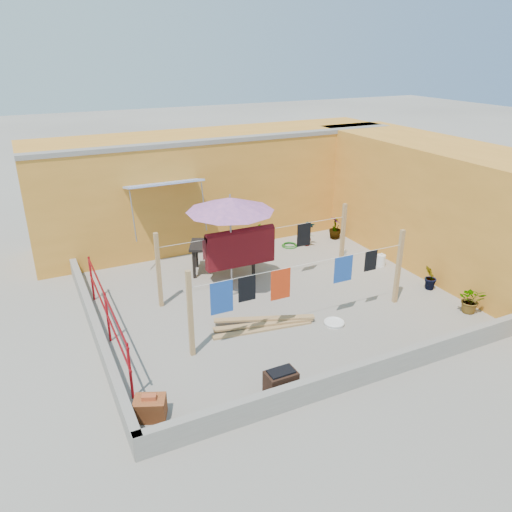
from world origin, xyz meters
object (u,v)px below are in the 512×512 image
(brick_stack, at_px, (150,408))
(brazier, at_px, (281,383))
(green_hose, at_px, (290,245))
(water_jug_b, at_px, (343,256))
(plant_back_a, at_px, (250,237))
(patio_umbrella, at_px, (230,205))
(outdoor_table, at_px, (224,246))
(white_basin, at_px, (334,323))
(water_jug_a, at_px, (381,260))

(brick_stack, relative_size, brazier, 1.12)
(green_hose, bearing_deg, water_jug_b, -63.44)
(plant_back_a, bearing_deg, brick_stack, -127.61)
(brick_stack, bearing_deg, patio_umbrella, 50.25)
(outdoor_table, xyz_separation_m, plant_back_a, (1.30, 1.18, -0.37))
(green_hose, bearing_deg, outdoor_table, -160.60)
(plant_back_a, bearing_deg, brazier, -110.54)
(white_basin, bearing_deg, brick_stack, -165.04)
(brick_stack, bearing_deg, white_basin, 14.96)
(water_jug_a, distance_m, plant_back_a, 3.81)
(brazier, height_order, water_jug_b, brazier)
(white_basin, height_order, water_jug_b, water_jug_b)
(green_hose, xyz_separation_m, plant_back_a, (-1.18, 0.31, 0.34))
(brazier, bearing_deg, water_jug_b, 45.19)
(water_jug_b, distance_m, plant_back_a, 2.76)
(patio_umbrella, xyz_separation_m, water_jug_a, (4.29, -0.34, -2.05))
(outdoor_table, relative_size, white_basin, 4.34)
(outdoor_table, relative_size, brick_stack, 3.23)
(green_hose, bearing_deg, brazier, -120.63)
(water_jug_b, bearing_deg, patio_umbrella, -173.44)
(patio_umbrella, height_order, white_basin, patio_umbrella)
(outdoor_table, xyz_separation_m, water_jug_a, (4.01, -1.48, -0.58))
(brick_stack, bearing_deg, water_jug_b, 31.35)
(outdoor_table, bearing_deg, patio_umbrella, -103.62)
(outdoor_table, relative_size, water_jug_b, 5.70)
(brazier, height_order, white_basin, brazier)
(brazier, distance_m, green_hose, 6.93)
(brazier, bearing_deg, plant_back_a, 69.46)
(patio_umbrella, distance_m, plant_back_a, 3.35)
(brazier, xyz_separation_m, green_hose, (3.53, 5.96, -0.20))
(patio_umbrella, bearing_deg, brick_stack, -129.75)
(brick_stack, distance_m, brazier, 2.22)
(patio_umbrella, distance_m, green_hose, 4.05)
(brick_stack, bearing_deg, water_jug_a, 23.93)
(patio_umbrella, distance_m, outdoor_table, 1.88)
(water_jug_a, relative_size, plant_back_a, 0.50)
(white_basin, distance_m, water_jug_a, 3.57)
(water_jug_b, bearing_deg, brazier, -134.81)
(brazier, xyz_separation_m, water_jug_a, (5.06, 3.61, -0.07))
(patio_umbrella, height_order, plant_back_a, patio_umbrella)
(patio_umbrella, height_order, brick_stack, patio_umbrella)
(patio_umbrella, relative_size, plant_back_a, 3.30)
(brazier, xyz_separation_m, water_jug_b, (4.33, 4.36, -0.08))
(patio_umbrella, xyz_separation_m, white_basin, (1.37, -2.40, -2.17))
(brick_stack, xyz_separation_m, brazier, (2.18, -0.39, 0.05))
(outdoor_table, xyz_separation_m, water_jug_b, (3.28, -0.73, -0.59))
(plant_back_a, bearing_deg, patio_umbrella, -124.09)
(green_hose, relative_size, plant_back_a, 0.64)
(brick_stack, distance_m, plant_back_a, 7.43)
(white_basin, distance_m, water_jug_b, 3.56)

